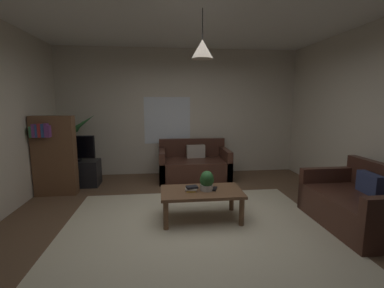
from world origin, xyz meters
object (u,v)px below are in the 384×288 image
object	(u,v)px
book_on_table_0	(191,191)
bookshelf_corner	(54,155)
pendant_lamp	(202,49)
coffee_table	(201,195)
potted_plant_on_table	(207,180)
couch_right_side	(359,206)
potted_palm_corner	(76,152)
tv_stand	(76,173)
book_on_table_1	(191,189)
book_on_table_2	(192,187)
remote_on_table_0	(215,189)
couch_under_window	(194,166)
tv	(74,148)

from	to	relation	value
book_on_table_0	bookshelf_corner	distance (m)	2.63
book_on_table_0	pendant_lamp	bearing A→B (deg)	7.98
coffee_table	potted_plant_on_table	size ratio (longest dim) A/B	4.00
couch_right_side	potted_palm_corner	distance (m)	5.12
couch_right_side	tv_stand	xyz separation A→B (m)	(-4.27, 2.22, -0.02)
tv_stand	pendant_lamp	size ratio (longest dim) A/B	1.47
bookshelf_corner	book_on_table_1	bearing A→B (deg)	-30.05
book_on_table_1	book_on_table_0	bearing A→B (deg)	-104.53
book_on_table_2	remote_on_table_0	world-z (taller)	book_on_table_2
potted_palm_corner	book_on_table_1	bearing A→B (deg)	-45.55
book_on_table_0	couch_right_side	bearing A→B (deg)	-10.93
coffee_table	book_on_table_1	size ratio (longest dim) A/B	7.21
remote_on_table_0	potted_palm_corner	size ratio (longest dim) A/B	0.11
bookshelf_corner	coffee_table	bearing A→B (deg)	-28.18
coffee_table	tv_stand	xyz separation A→B (m)	(-2.23, 1.78, -0.11)
book_on_table_0	potted_plant_on_table	size ratio (longest dim) A/B	0.43
coffee_table	tv_stand	bearing A→B (deg)	141.39
book_on_table_0	bookshelf_corner	size ratio (longest dim) A/B	0.09
book_on_table_0	potted_plant_on_table	bearing A→B (deg)	4.25
couch_under_window	coffee_table	bearing A→B (deg)	-93.84
potted_plant_on_table	tv_stand	size ratio (longest dim) A/B	0.31
couch_under_window	bookshelf_corner	xyz separation A→B (m)	(-2.55, -0.73, 0.45)
potted_palm_corner	couch_under_window	bearing A→B (deg)	-4.28
remote_on_table_0	tv	world-z (taller)	tv
book_on_table_1	remote_on_table_0	world-z (taller)	book_on_table_1
tv_stand	pendant_lamp	world-z (taller)	pendant_lamp
book_on_table_1	pendant_lamp	bearing A→B (deg)	6.64
remote_on_table_0	pendant_lamp	world-z (taller)	pendant_lamp
tv_stand	book_on_table_0	bearing A→B (deg)	-40.89
couch_right_side	potted_palm_corner	xyz separation A→B (m)	(-4.37, 2.65, 0.32)
couch_right_side	book_on_table_2	world-z (taller)	couch_right_side
potted_plant_on_table	bookshelf_corner	size ratio (longest dim) A/B	0.20
book_on_table_2	potted_palm_corner	xyz separation A→B (m)	(-2.19, 2.22, 0.12)
tv_stand	potted_palm_corner	distance (m)	0.56
pendant_lamp	bookshelf_corner	bearing A→B (deg)	151.82
remote_on_table_0	pendant_lamp	distance (m)	1.88
remote_on_table_0	bookshelf_corner	xyz separation A→B (m)	(-2.60, 1.27, 0.29)
book_on_table_1	bookshelf_corner	xyz separation A→B (m)	(-2.27, 1.31, 0.27)
couch_right_side	remote_on_table_0	bearing A→B (deg)	-104.10
coffee_table	potted_plant_on_table	world-z (taller)	potted_plant_on_table
couch_right_side	coffee_table	distance (m)	2.09
remote_on_table_0	tv_stand	size ratio (longest dim) A/B	0.18
tv_stand	remote_on_table_0	bearing A→B (deg)	-36.03
book_on_table_0	pendant_lamp	world-z (taller)	pendant_lamp
book_on_table_1	pendant_lamp	distance (m)	1.86
book_on_table_0	book_on_table_2	distance (m)	0.05
remote_on_table_0	tv	xyz separation A→B (m)	(-2.42, 1.74, 0.32)
book_on_table_2	potted_plant_on_table	xyz separation A→B (m)	(0.21, 0.01, 0.09)
potted_plant_on_table	bookshelf_corner	world-z (taller)	bookshelf_corner
remote_on_table_0	tv_stand	xyz separation A→B (m)	(-2.42, 1.76, -0.18)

